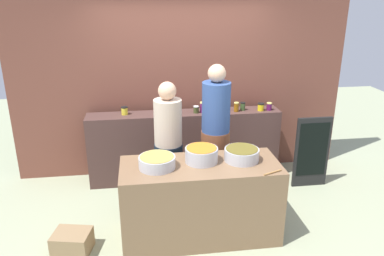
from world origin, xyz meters
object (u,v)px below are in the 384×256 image
(preserve_jar_1, at_px, (161,109))
(bread_crate, at_px, (72,242))
(wooden_spoon, at_px, (273,172))
(cook_in_cap, at_px, (215,143))
(preserve_jar_7, at_px, (269,106))
(cooking_pot_left, at_px, (157,162))
(cooking_pot_right, at_px, (242,154))
(preserve_jar_6, at_px, (261,107))
(preserve_jar_3, at_px, (203,107))
(preserve_jar_2, at_px, (196,109))
(preserve_jar_4, at_px, (236,107))
(cook_with_tongs, at_px, (169,155))
(chalkboard_sign, at_px, (312,152))
(preserve_jar_0, at_px, (125,111))
(cooking_pot_center, at_px, (201,155))
(preserve_jar_5, at_px, (243,106))

(preserve_jar_1, xyz_separation_m, bread_crate, (-1.06, -1.54, -0.95))
(wooden_spoon, bearing_deg, cook_in_cap, 112.27)
(preserve_jar_7, height_order, cooking_pot_left, preserve_jar_7)
(cooking_pot_left, xyz_separation_m, cooking_pot_right, (0.92, 0.05, 0.01))
(preserve_jar_6, distance_m, bread_crate, 3.01)
(preserve_jar_3, height_order, bread_crate, preserve_jar_3)
(preserve_jar_2, relative_size, preserve_jar_4, 0.74)
(cook_with_tongs, relative_size, chalkboard_sign, 1.62)
(preserve_jar_0, distance_m, cooking_pot_right, 1.88)
(preserve_jar_1, height_order, cooking_pot_center, preserve_jar_1)
(preserve_jar_5, distance_m, cooking_pot_center, 1.55)
(preserve_jar_1, height_order, bread_crate, preserve_jar_1)
(preserve_jar_6, relative_size, wooden_spoon, 0.49)
(cooking_pot_right, xyz_separation_m, cook_in_cap, (-0.16, 0.62, -0.11))
(cooking_pot_left, distance_m, cooking_pot_center, 0.49)
(wooden_spoon, relative_size, bread_crate, 0.59)
(preserve_jar_7, bearing_deg, preserve_jar_2, 179.00)
(preserve_jar_4, bearing_deg, preserve_jar_3, 176.56)
(cook_with_tongs, bearing_deg, preserve_jar_4, 37.17)
(cooking_pot_right, bearing_deg, chalkboard_sign, 35.05)
(bread_crate, relative_size, chalkboard_sign, 0.37)
(preserve_jar_0, xyz_separation_m, preserve_jar_2, (0.98, -0.06, -0.01))
(preserve_jar_0, distance_m, preserve_jar_5, 1.65)
(preserve_jar_2, bearing_deg, cooking_pot_center, -96.02)
(preserve_jar_3, xyz_separation_m, cooking_pot_left, (-0.72, -1.38, -0.15))
(preserve_jar_4, bearing_deg, preserve_jar_2, 178.24)
(preserve_jar_1, xyz_separation_m, chalkboard_sign, (2.03, -0.50, -0.55))
(preserve_jar_0, height_order, cook_with_tongs, cook_with_tongs)
(preserve_jar_2, relative_size, bread_crate, 0.26)
(preserve_jar_5, xyz_separation_m, wooden_spoon, (-0.14, -1.69, -0.19))
(cooking_pot_center, xyz_separation_m, cook_with_tongs, (-0.32, 0.50, -0.20))
(preserve_jar_6, xyz_separation_m, chalkboard_sign, (0.63, -0.42, -0.55))
(cook_in_cap, height_order, bread_crate, cook_in_cap)
(wooden_spoon, xyz_separation_m, bread_crate, (-2.07, 0.19, -0.76))
(preserve_jar_7, distance_m, cooking_pot_center, 1.74)
(wooden_spoon, xyz_separation_m, cook_in_cap, (-0.40, 0.97, -0.05))
(cooking_pot_left, bearing_deg, preserve_jar_6, 41.26)
(preserve_jar_5, distance_m, preserve_jar_7, 0.37)
(cooking_pot_right, xyz_separation_m, cook_with_tongs, (-0.75, 0.53, -0.19))
(preserve_jar_3, bearing_deg, preserve_jar_2, -173.93)
(cooking_pot_right, bearing_deg, preserve_jar_7, 60.23)
(cook_in_cap, bearing_deg, preserve_jar_7, 36.81)
(cooking_pot_right, height_order, bread_crate, cooking_pot_right)
(preserve_jar_1, height_order, chalkboard_sign, preserve_jar_1)
(preserve_jar_1, xyz_separation_m, cooking_pot_right, (0.78, -1.38, -0.12))
(cook_in_cap, bearing_deg, preserve_jar_0, 145.88)
(cook_in_cap, bearing_deg, preserve_jar_4, 57.67)
(preserve_jar_6, xyz_separation_m, cook_with_tongs, (-1.37, -0.76, -0.32))
(cooking_pot_center, xyz_separation_m, bread_crate, (-1.40, -0.19, -0.84))
(preserve_jar_1, bearing_deg, preserve_jar_5, -1.53)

